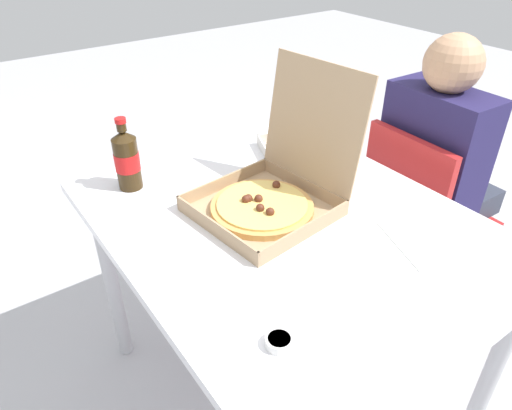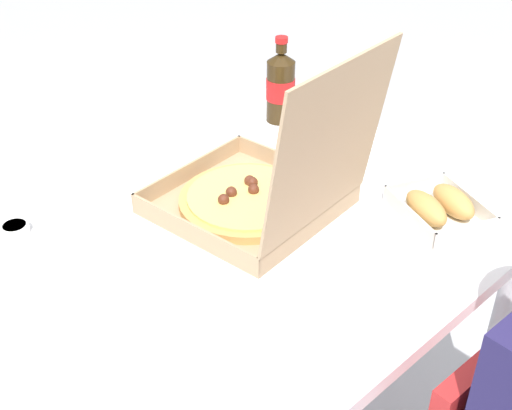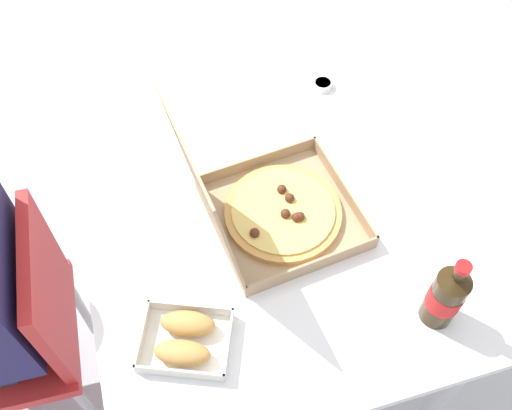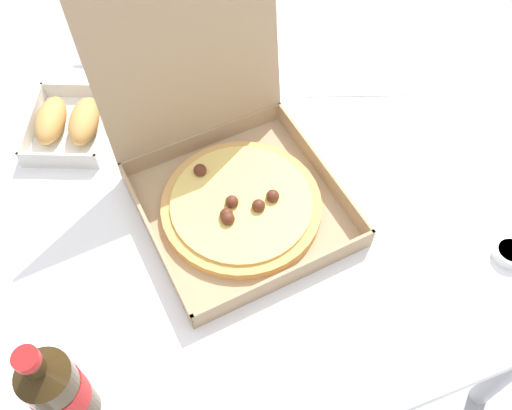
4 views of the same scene
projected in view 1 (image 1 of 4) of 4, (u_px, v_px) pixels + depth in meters
name	position (u px, v px, depth m)	size (l,w,h in m)	color
ground_plane	(280.00, 390.00, 1.70)	(10.00, 10.00, 0.00)	#B2B2B7
dining_table	(287.00, 244.00, 1.34)	(1.13, 0.91, 0.76)	white
chair	(418.00, 214.00, 1.80)	(0.41, 0.41, 0.83)	red
diner_person	(439.00, 162.00, 1.72)	(0.37, 0.41, 1.15)	#333847
pizza_box_open	(272.00, 192.00, 1.31)	(0.38, 0.43, 0.38)	tan
bread_side_box	(289.00, 144.00, 1.63)	(0.21, 0.23, 0.06)	white
cola_bottle	(127.00, 159.00, 1.38)	(0.07, 0.07, 0.22)	#33230F
paper_menu	(422.00, 240.00, 1.21)	(0.21, 0.15, 0.00)	white
dipping_sauce_cup	(279.00, 341.00, 0.92)	(0.06, 0.06, 0.02)	white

